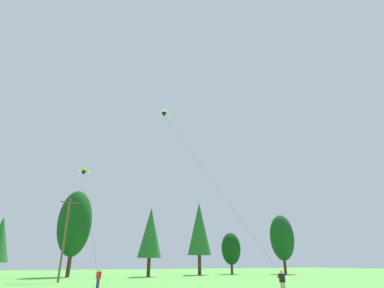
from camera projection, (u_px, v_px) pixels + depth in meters
The scene contains 10 objects.
treeline_tree_d at pixel (75, 223), 53.18m from camera, with size 5.72×5.72×14.51m.
treeline_tree_e at pixel (150, 232), 53.35m from camera, with size 4.15×4.15×11.60m.
treeline_tree_f at pixel (199, 228), 61.46m from camera, with size 4.69×4.69×14.06m.
treeline_tree_g at pixel (231, 249), 64.39m from camera, with size 4.06×4.06×8.36m.
treeline_tree_h at pixel (282, 238), 65.80m from camera, with size 5.10×5.10×12.20m.
utility_pole at pixel (65, 236), 37.73m from camera, with size 2.20×0.26×10.17m.
kite_flyer_near at pixel (98, 277), 27.24m from camera, with size 0.47×0.58×1.69m.
kite_flyer_mid at pixel (282, 280), 22.15m from camera, with size 0.69×0.72×1.69m.
parafoil_kite_high_lime_white at pixel (84, 172), 46.00m from camera, with size 2.19×17.41×14.62m.
parafoil_kite_mid_white at pixel (164, 113), 40.53m from camera, with size 4.61×15.85×19.94m.
Camera 1 is at (-12.52, -0.61, 2.16)m, focal length 28.04 mm.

